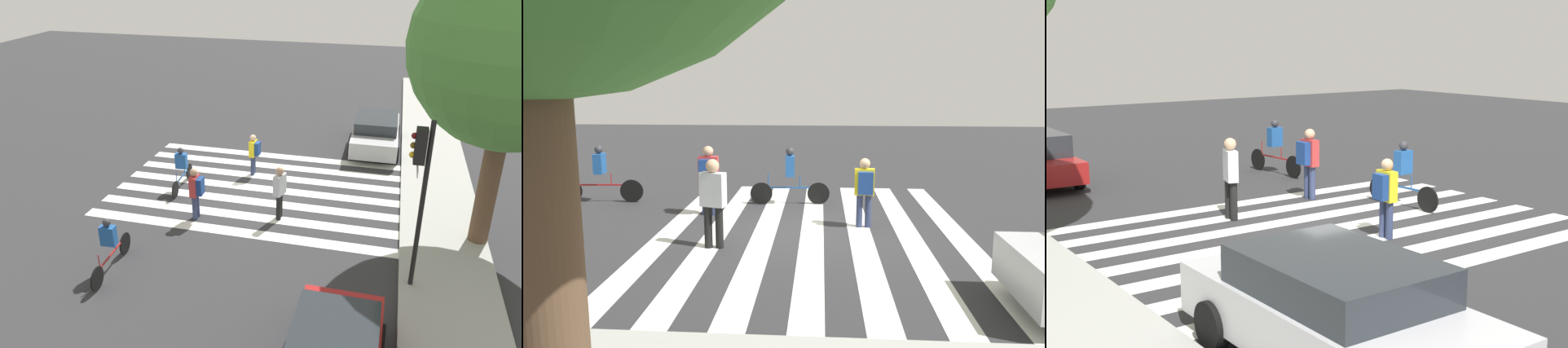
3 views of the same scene
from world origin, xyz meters
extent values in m
plane|color=#2D2D30|center=(0.00, 0.00, 0.00)|extent=(60.00, 60.00, 0.00)
cube|color=silver|center=(-3.14, 0.00, 0.00)|extent=(0.50, 10.00, 0.01)
cube|color=silver|center=(-2.10, 0.00, 0.00)|extent=(0.50, 10.00, 0.01)
cube|color=silver|center=(-1.05, 0.00, 0.00)|extent=(0.50, 10.00, 0.01)
cube|color=silver|center=(0.00, 0.00, 0.00)|extent=(0.50, 10.00, 0.01)
cube|color=silver|center=(1.05, 0.00, 0.00)|extent=(0.50, 10.00, 0.01)
cube|color=silver|center=(2.10, 0.00, 0.00)|extent=(0.50, 10.00, 0.01)
cube|color=silver|center=(3.14, 0.00, 0.00)|extent=(0.50, 10.00, 0.01)
cylinder|color=black|center=(1.83, 1.21, 0.43)|extent=(0.16, 0.16, 0.86)
cylinder|color=black|center=(2.06, 1.21, 0.43)|extent=(0.16, 0.16, 0.86)
cube|color=silver|center=(1.94, 1.21, 1.19)|extent=(0.54, 0.35, 0.68)
sphere|color=tan|center=(1.94, 1.21, 1.67)|extent=(0.27, 0.27, 0.27)
cylinder|color=navy|center=(-1.27, -0.52, 0.38)|extent=(0.14, 0.14, 0.76)
cylinder|color=navy|center=(-1.07, -0.52, 0.38)|extent=(0.14, 0.14, 0.76)
cube|color=yellow|center=(-1.17, -0.52, 1.06)|extent=(0.46, 0.23, 0.60)
sphere|color=tan|center=(-1.17, -0.52, 1.48)|extent=(0.24, 0.24, 0.24)
cube|color=navy|center=(-1.18, -0.34, 1.06)|extent=(0.34, 0.18, 0.51)
cylinder|color=navy|center=(2.50, -1.39, 0.41)|extent=(0.16, 0.16, 0.83)
cylinder|color=navy|center=(2.72, -1.39, 0.41)|extent=(0.16, 0.16, 0.83)
cube|color=#B73333|center=(2.61, -1.39, 1.16)|extent=(0.49, 0.23, 0.66)
sphere|color=tan|center=(2.61, -1.39, 1.61)|extent=(0.26, 0.26, 0.26)
cube|color=navy|center=(2.61, -1.19, 1.16)|extent=(0.37, 0.18, 0.55)
cylinder|color=black|center=(1.44, -2.61, 0.30)|extent=(0.60, 0.08, 0.60)
cylinder|color=black|center=(-0.12, -2.72, 0.30)|extent=(0.60, 0.08, 0.60)
cube|color=#1E4C8C|center=(0.66, -2.67, 0.47)|extent=(1.33, 0.12, 0.04)
cylinder|color=#1E4C8C|center=(0.39, -2.68, 0.63)|extent=(0.03, 0.03, 0.32)
cylinder|color=#1E4C8C|center=(1.24, -2.63, 0.67)|extent=(0.03, 0.03, 0.40)
cube|color=#1E5199|center=(0.66, -2.67, 1.06)|extent=(0.27, 0.42, 0.55)
sphere|color=#333338|center=(0.66, -2.67, 1.46)|extent=(0.22, 0.22, 0.22)
cylinder|color=black|center=(6.75, -2.46, 0.32)|extent=(0.64, 0.09, 0.64)
cylinder|color=black|center=(5.06, -2.59, 0.32)|extent=(0.64, 0.09, 0.64)
cube|color=maroon|center=(5.91, -2.53, 0.49)|extent=(1.44, 0.14, 0.04)
cylinder|color=maroon|center=(5.61, -2.55, 0.65)|extent=(0.03, 0.03, 0.32)
cylinder|color=maroon|center=(6.54, -2.48, 0.69)|extent=(0.03, 0.03, 0.40)
cube|color=#1E5199|center=(5.91, -2.53, 1.09)|extent=(0.27, 0.42, 0.55)
sphere|color=#333338|center=(5.91, -2.53, 1.48)|extent=(0.22, 0.22, 0.22)
cube|color=#B7B7BC|center=(-5.16, 3.85, 0.60)|extent=(4.49, 1.88, 0.68)
cube|color=#23282D|center=(-5.16, 3.85, 1.18)|extent=(2.47, 1.73, 0.47)
cylinder|color=black|center=(-3.78, 4.77, 0.32)|extent=(0.64, 0.20, 0.64)
cylinder|color=black|center=(-3.77, 2.94, 0.32)|extent=(0.64, 0.20, 0.64)
cylinder|color=black|center=(9.76, 2.83, 0.32)|extent=(0.64, 0.20, 0.64)
cylinder|color=black|center=(7.12, 2.84, 0.32)|extent=(0.64, 0.20, 0.64)
camera|label=1|loc=(16.03, 4.28, 8.11)|focal=35.00mm
camera|label=2|loc=(-0.16, 10.88, 3.23)|focal=35.00mm
camera|label=3|loc=(-11.56, 8.88, 3.92)|focal=50.00mm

